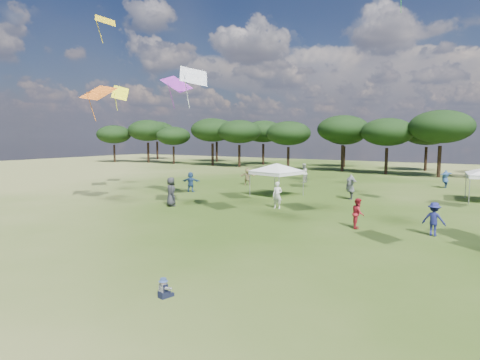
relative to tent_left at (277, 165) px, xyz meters
name	(u,v)px	position (x,y,z in m)	size (l,w,h in m)	color
ground	(93,325)	(5.93, -21.76, -2.42)	(140.00, 140.00, 0.00)	#385118
tree_line	(436,130)	(8.32, 25.65, 3.01)	(108.78, 17.63, 7.77)	black
tent_left	(277,165)	(0.00, 0.00, 0.00)	(6.16, 6.16, 2.84)	gray
toddler	(164,289)	(6.24, -19.54, -2.16)	(0.42, 0.46, 0.58)	black
festival_crowd	(346,187)	(5.05, 1.47, -1.54)	(28.00, 21.79, 1.93)	#535559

